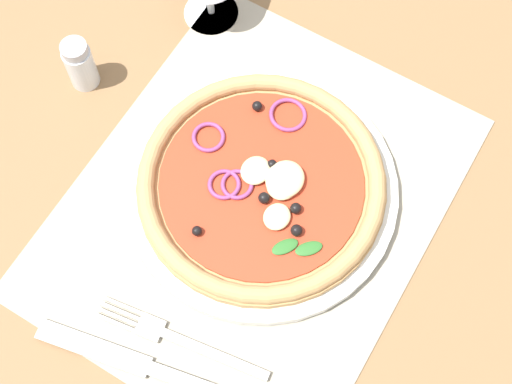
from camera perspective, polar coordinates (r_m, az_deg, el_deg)
ground_plane at (r=79.97cm, az=-0.17°, el=-1.32°), size 190.00×140.00×2.40cm
placemat at (r=78.67cm, az=-0.17°, el=-0.95°), size 44.02×35.36×0.40cm
plate at (r=78.35cm, az=0.71°, el=-0.00°), size 28.49×28.49×1.19cm
pizza at (r=76.81cm, az=0.73°, el=0.51°), size 25.75×25.75×2.59cm
fork at (r=74.59cm, az=-6.35°, el=-10.83°), size 4.10×18.03×0.44cm
knife at (r=74.60cm, az=-9.41°, el=-12.57°), size 5.59×19.93×0.62cm
pepper_shaker at (r=85.16cm, az=-13.19°, el=9.41°), size 3.20×3.20×6.70cm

